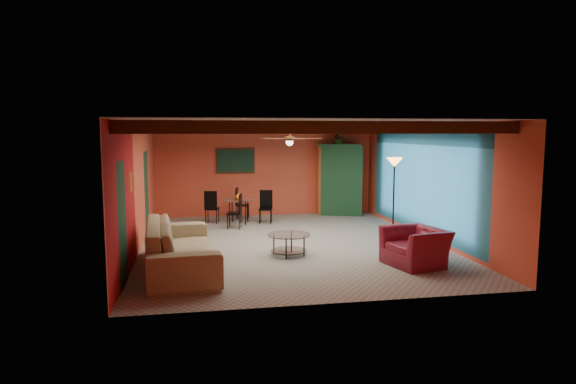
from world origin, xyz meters
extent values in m
cube|color=gray|center=(0.00, 0.00, 0.00)|extent=(6.50, 8.00, 0.01)
cube|color=silver|center=(0.00, 0.00, 2.70)|extent=(6.50, 8.00, 0.01)
cube|color=#D84D31|center=(0.00, 4.00, 1.35)|extent=(6.50, 0.02, 2.70)
cube|color=#9F1213|center=(-3.25, 0.00, 1.35)|extent=(0.02, 8.00, 2.70)
cube|color=teal|center=(3.25, 0.00, 1.35)|extent=(0.02, 8.00, 2.70)
imported|color=#8B7A59|center=(-2.34, -1.76, 0.44)|extent=(1.40, 3.11, 0.88)
imported|color=maroon|center=(2.00, -2.22, 0.35)|extent=(1.18, 1.28, 0.71)
cube|color=brown|center=(2.20, 3.70, 1.04)|extent=(1.31, 0.93, 2.08)
cube|color=black|center=(-0.90, 3.96, 1.65)|extent=(1.05, 0.03, 0.65)
imported|color=#26661E|center=(2.20, 3.70, 2.31)|extent=(0.47, 0.42, 0.46)
imported|color=orange|center=(-0.92, 2.74, 1.01)|extent=(0.22, 0.22, 0.19)
camera|label=1|loc=(-2.02, -10.89, 2.52)|focal=31.28mm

